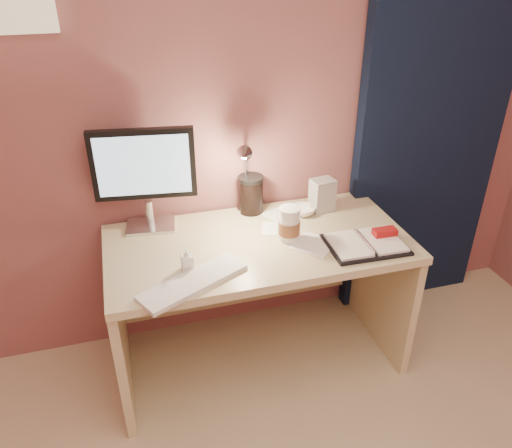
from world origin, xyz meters
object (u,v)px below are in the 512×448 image
object	(u,v)px
monitor	(145,171)
desk_lamp	(257,172)
planner	(367,243)
coffee_cup	(289,225)
desk	(254,272)
lotion_bottle	(187,259)
dark_jar	(251,196)
keyboard	(193,282)
bowl	(303,211)
product_box	(322,195)

from	to	relation	value
monitor	desk_lamp	bearing A→B (deg)	0.92
planner	coffee_cup	size ratio (longest dim) A/B	2.20
desk	lotion_bottle	xyz separation A→B (m)	(-0.35, -0.22, 0.28)
desk	dark_jar	world-z (taller)	dark_jar
monitor	dark_jar	distance (m)	0.55
monitor	keyboard	distance (m)	0.60
monitor	keyboard	bearing A→B (deg)	-69.45
monitor	planner	size ratio (longest dim) A/B	1.40
coffee_cup	bowl	size ratio (longest dim) A/B	1.29
monitor	lotion_bottle	size ratio (longest dim) A/B	4.67
monitor	product_box	xyz separation A→B (m)	(0.86, -0.06, -0.21)
planner	dark_jar	bearing A→B (deg)	134.14
lotion_bottle	desk_lamp	size ratio (longest dim) A/B	0.26
planner	desk_lamp	xyz separation A→B (m)	(-0.41, 0.38, 0.24)
product_box	desk_lamp	distance (m)	0.38
dark_jar	product_box	distance (m)	0.36
bowl	planner	bearing A→B (deg)	-64.11
planner	bowl	world-z (taller)	planner
planner	desk_lamp	bearing A→B (deg)	139.26
dark_jar	desk_lamp	bearing A→B (deg)	-83.70
keyboard	product_box	bearing A→B (deg)	4.56
desk	bowl	size ratio (longest dim) A/B	11.11
planner	lotion_bottle	size ratio (longest dim) A/B	3.34
lotion_bottle	desk_lamp	xyz separation A→B (m)	(0.41, 0.35, 0.20)
keyboard	lotion_bottle	xyz separation A→B (m)	(-0.01, 0.11, 0.04)
coffee_cup	product_box	bearing A→B (deg)	41.56
lotion_bottle	desk_lamp	world-z (taller)	desk_lamp
desk	bowl	xyz separation A→B (m)	(0.29, 0.11, 0.25)
desk_lamp	keyboard	bearing A→B (deg)	-114.27
product_box	bowl	bearing A→B (deg)	-179.11
keyboard	lotion_bottle	bearing A→B (deg)	66.56
desk	keyboard	bearing A→B (deg)	-137.07
coffee_cup	lotion_bottle	size ratio (longest dim) A/B	1.52
bowl	product_box	bearing A→B (deg)	9.75
lotion_bottle	keyboard	bearing A→B (deg)	-86.68
bowl	desk	bearing A→B (deg)	-158.89
bowl	dark_jar	distance (m)	0.27
monitor	desk	bearing A→B (deg)	-14.65
desk	coffee_cup	distance (m)	0.35
dark_jar	monitor	bearing A→B (deg)	-177.34
dark_jar	product_box	size ratio (longest dim) A/B	1.03
lotion_bottle	desk_lamp	bearing A→B (deg)	40.46
desk	monitor	bearing A→B (deg)	157.72
keyboard	coffee_cup	distance (m)	0.54
monitor	keyboard	world-z (taller)	monitor
coffee_cup	planner	bearing A→B (deg)	-24.97
keyboard	planner	bearing A→B (deg)	-21.59
desk	coffee_cup	world-z (taller)	coffee_cup
bowl	monitor	bearing A→B (deg)	174.01
coffee_cup	keyboard	bearing A→B (deg)	-155.22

